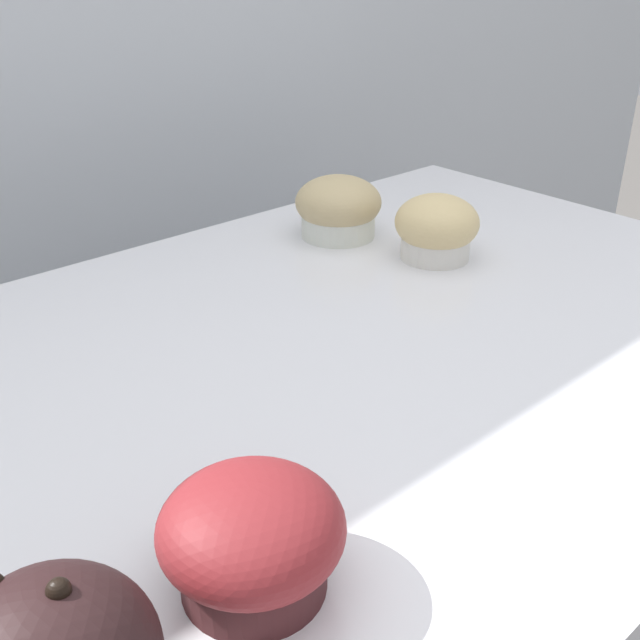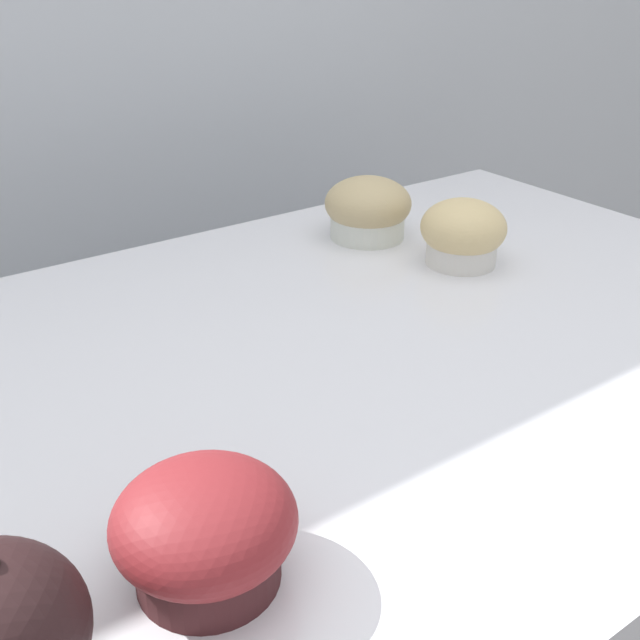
# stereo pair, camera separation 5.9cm
# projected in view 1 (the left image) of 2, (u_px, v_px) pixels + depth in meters

# --- Properties ---
(wall_back) EXTENTS (3.20, 0.10, 1.80)m
(wall_back) POSITION_uv_depth(u_px,v_px,m) (45.00, 190.00, 1.05)
(wall_back) COLOR silver
(wall_back) RESTS_ON ground
(muffin_back_left) EXTENTS (0.10, 0.10, 0.07)m
(muffin_back_left) POSITION_uv_depth(u_px,v_px,m) (252.00, 537.00, 0.39)
(muffin_back_left) COLOR #451F21
(muffin_back_left) RESTS_ON display_counter
(muffin_back_right) EXTENTS (0.09, 0.09, 0.07)m
(muffin_back_right) POSITION_uv_depth(u_px,v_px,m) (436.00, 228.00, 0.81)
(muffin_back_right) COLOR silver
(muffin_back_right) RESTS_ON display_counter
(muffin_front_left) EXTENTS (0.10, 0.10, 0.07)m
(muffin_front_left) POSITION_uv_depth(u_px,v_px,m) (338.00, 208.00, 0.87)
(muffin_front_left) COLOR silver
(muffin_front_left) RESTS_ON display_counter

